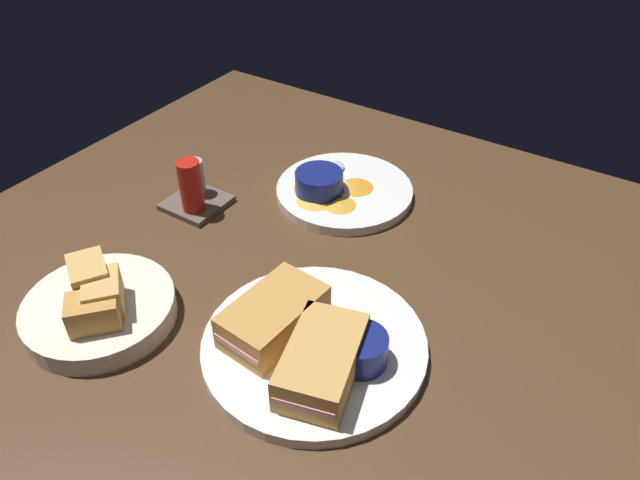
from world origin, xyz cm
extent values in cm
cube|color=#4C331E|center=(0.00, 0.00, -1.50)|extent=(110.00, 110.00, 3.00)
cylinder|color=white|center=(-6.32, -8.08, 0.80)|extent=(27.46, 27.46, 1.60)
cube|color=#C68C42|center=(-7.50, -3.00, 4.00)|extent=(13.61, 8.70, 4.80)
cube|color=#DB938E|center=(-7.50, -3.00, 4.00)|extent=(13.82, 8.12, 0.80)
cube|color=tan|center=(-10.14, -11.64, 4.00)|extent=(14.53, 10.72, 4.80)
cube|color=#DB938E|center=(-10.14, -11.64, 4.00)|extent=(14.62, 10.20, 0.80)
cylinder|color=navy|center=(-5.89, -14.25, 3.54)|extent=(6.27, 6.27, 3.88)
cylinder|color=black|center=(-5.89, -14.25, 5.08)|extent=(5.14, 5.14, 0.60)
cube|color=silver|center=(-6.25, -4.87, 1.85)|extent=(1.01, 5.53, 0.40)
ellipsoid|color=silver|center=(-6.04, -10.36, 2.00)|extent=(2.32, 3.28, 0.80)
cylinder|color=white|center=(24.50, 6.25, 0.80)|extent=(22.54, 22.54, 1.60)
cylinder|color=navy|center=(21.12, 9.07, 3.42)|extent=(7.77, 7.77, 3.64)
cylinder|color=olive|center=(21.12, 9.07, 4.84)|extent=(6.37, 6.37, 0.60)
cube|color=silver|center=(24.96, 6.67, 1.85)|extent=(4.61, 4.29, 0.40)
ellipsoid|color=silver|center=(29.04, 10.36, 2.00)|extent=(3.85, 3.78, 0.80)
cone|color=gold|center=(23.99, 8.05, 1.90)|extent=(5.60, 5.60, 0.60)
cone|color=orange|center=(21.05, 10.97, 1.90)|extent=(7.22, 7.22, 0.60)
cone|color=gold|center=(18.70, 8.20, 1.90)|extent=(7.83, 7.83, 0.60)
cone|color=gold|center=(22.42, 10.04, 1.90)|extent=(6.69, 6.69, 0.60)
cone|color=orange|center=(25.52, 4.59, 1.90)|extent=(7.36, 7.36, 0.60)
cone|color=gold|center=(19.74, 4.20, 1.90)|extent=(6.30, 6.30, 0.60)
cylinder|color=silver|center=(-16.80, 17.94, 1.50)|extent=(19.22, 19.22, 3.00)
cube|color=tan|center=(-16.73, 16.14, 5.20)|extent=(7.26, 7.41, 4.41)
cube|color=#C68C42|center=(-19.34, 15.01, 4.96)|extent=(7.40, 7.29, 3.91)
cube|color=tan|center=(-15.86, 19.47, 5.48)|extent=(6.90, 7.42, 4.96)
cube|color=brown|center=(8.93, 24.85, 0.50)|extent=(9.00, 9.00, 1.00)
cylinder|color=red|center=(7.13, 23.65, 5.25)|extent=(3.60, 3.60, 8.50)
cylinder|color=#B2B2B2|center=(10.73, 26.25, 4.00)|extent=(3.00, 3.00, 6.00)
camera|label=1|loc=(-47.05, -35.30, 56.33)|focal=33.61mm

